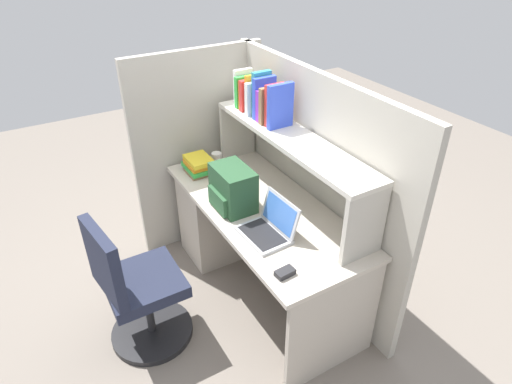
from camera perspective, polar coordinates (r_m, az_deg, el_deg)
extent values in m
plane|color=slate|center=(3.33, 0.76, -12.22)|extent=(8.00, 8.00, 0.00)
cube|color=beige|center=(2.87, 0.86, -2.01)|extent=(1.60, 0.70, 0.03)
cube|color=#B6AD9F|center=(3.48, -3.89, -2.57)|extent=(0.40, 0.64, 0.70)
cube|color=#B6AD9F|center=(2.65, 9.95, -16.85)|extent=(0.03, 0.64, 0.70)
cube|color=#B2ADA0|center=(3.03, 7.04, 1.00)|extent=(1.84, 0.05, 1.55)
cube|color=#B2ADA0|center=(3.48, -7.14, 5.41)|extent=(0.05, 1.06, 1.55)
cube|color=#BCB7AC|center=(3.38, -2.38, 7.92)|extent=(0.03, 0.28, 0.42)
cube|color=#BCB7AC|center=(2.40, 13.77, -4.27)|extent=(0.03, 0.28, 0.42)
cube|color=beige|center=(2.75, 4.54, 6.99)|extent=(1.44, 0.28, 0.03)
cube|color=white|center=(3.17, -1.65, 13.34)|extent=(0.03, 0.14, 0.25)
cube|color=green|center=(3.14, -1.32, 12.83)|extent=(0.04, 0.16, 0.22)
cube|color=orange|center=(3.11, -1.04, 12.51)|extent=(0.02, 0.14, 0.20)
cube|color=red|center=(3.08, -0.63, 12.40)|extent=(0.04, 0.17, 0.21)
cube|color=orange|center=(3.04, -0.22, 12.56)|extent=(0.02, 0.13, 0.26)
cube|color=white|center=(3.01, 0.15, 12.00)|extent=(0.04, 0.17, 0.22)
cube|color=teal|center=(2.96, 0.71, 12.48)|extent=(0.04, 0.13, 0.30)
cube|color=blue|center=(2.93, 1.07, 12.01)|extent=(0.04, 0.16, 0.28)
cube|color=purple|center=(2.91, 1.63, 11.17)|extent=(0.04, 0.17, 0.21)
cube|color=olive|center=(2.87, 1.95, 11.14)|extent=(0.04, 0.17, 0.24)
cube|color=red|center=(2.82, 2.50, 11.10)|extent=(0.04, 0.14, 0.27)
cube|color=blue|center=(2.79, 3.14, 10.95)|extent=(0.04, 0.18, 0.28)
cube|color=#B7BABF|center=(2.60, 0.97, -5.55)|extent=(0.32, 0.23, 0.02)
cube|color=black|center=(2.59, 0.79, -5.43)|extent=(0.28, 0.18, 0.00)
cube|color=#B7BABF|center=(2.59, 3.13, -2.75)|extent=(0.31, 0.08, 0.20)
cube|color=#3F72CC|center=(2.58, 3.00, -2.80)|extent=(0.27, 0.06, 0.16)
cube|color=#264C2D|center=(2.79, -2.95, 0.53)|extent=(0.30, 0.20, 0.28)
cube|color=#2B5734|center=(2.78, -4.83, -1.14)|extent=(0.22, 0.04, 0.12)
cube|color=#262628|center=(2.35, 3.74, -10.30)|extent=(0.07, 0.11, 0.03)
cylinder|color=white|center=(3.33, -5.08, 4.29)|extent=(0.08, 0.08, 0.09)
cylinder|color=maroon|center=(3.10, -4.31, 2.17)|extent=(0.10, 0.10, 0.11)
cube|color=olive|center=(3.25, -7.21, 2.67)|extent=(0.18, 0.18, 0.02)
cube|color=green|center=(3.25, -7.57, 3.14)|extent=(0.23, 0.16, 0.03)
cube|color=orange|center=(3.23, -7.52, 3.61)|extent=(0.20, 0.15, 0.03)
cube|color=yellow|center=(3.21, -7.36, 4.14)|extent=(0.22, 0.16, 0.03)
cylinder|color=black|center=(3.11, -13.14, -16.99)|extent=(0.52, 0.52, 0.04)
cylinder|color=#262628|center=(2.94, -13.69, -14.12)|extent=(0.05, 0.05, 0.41)
cube|color=#1E2338|center=(2.80, -14.23, -11.21)|extent=(0.44, 0.44, 0.08)
cube|color=#1E2338|center=(2.59, -18.97, -8.70)|extent=(0.40, 0.12, 0.44)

